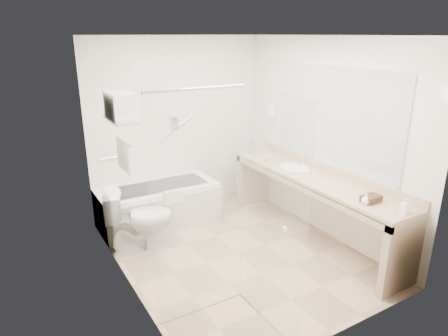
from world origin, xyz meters
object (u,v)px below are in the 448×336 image
toilet (139,219)px  amenity_basket (371,199)px  vanity_counter (313,192)px  bathtub (158,205)px  water_bottle_left (276,156)px

toilet → amenity_basket: amenity_basket is taller
vanity_counter → amenity_basket: vanity_counter is taller
amenity_basket → bathtub: bearing=123.1°
toilet → water_bottle_left: bearing=-81.1°
vanity_counter → water_bottle_left: (-0.08, 0.66, 0.30)m
toilet → water_bottle_left: water_bottle_left is taller
bathtub → water_bottle_left: (1.45, -0.73, 0.67)m
amenity_basket → toilet: bearing=138.0°
vanity_counter → water_bottle_left: bearing=96.7°
vanity_counter → toilet: (-1.97, 0.85, -0.24)m
bathtub → amenity_basket: amenity_basket is taller
bathtub → toilet: (-0.45, -0.54, 0.12)m
amenity_basket → water_bottle_left: (-0.04, 1.56, 0.06)m
water_bottle_left → bathtub: bearing=153.3°
vanity_counter → amenity_basket: bearing=-92.3°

